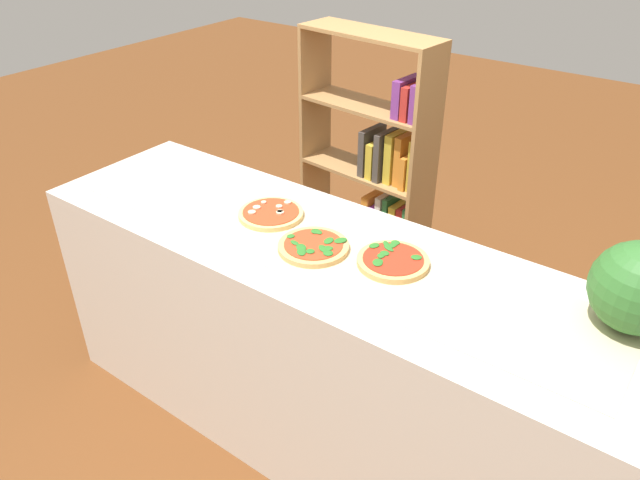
% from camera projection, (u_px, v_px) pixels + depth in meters
% --- Properties ---
extents(ground_plane, '(12.00, 12.00, 0.00)m').
position_uv_depth(ground_plane, '(320.00, 426.00, 2.63)').
color(ground_plane, brown).
extents(counter, '(2.31, 0.67, 0.93)m').
position_uv_depth(counter, '(320.00, 345.00, 2.39)').
color(counter, beige).
rests_on(counter, ground_plane).
extents(parchment_paper, '(2.09, 0.44, 0.00)m').
position_uv_depth(parchment_paper, '(320.00, 245.00, 2.14)').
color(parchment_paper, beige).
rests_on(parchment_paper, counter).
extents(pizza_mushroom_0, '(0.25, 0.25, 0.03)m').
position_uv_depth(pizza_mushroom_0, '(271.00, 214.00, 2.31)').
color(pizza_mushroom_0, '#DBB26B').
rests_on(pizza_mushroom_0, parchment_paper).
extents(pizza_spinach_1, '(0.25, 0.25, 0.03)m').
position_uv_depth(pizza_spinach_1, '(314.00, 246.00, 2.11)').
color(pizza_spinach_1, tan).
rests_on(pizza_spinach_1, parchment_paper).
extents(pizza_spinach_2, '(0.24, 0.24, 0.03)m').
position_uv_depth(pizza_spinach_2, '(393.00, 261.00, 2.03)').
color(pizza_spinach_2, tan).
rests_on(pizza_spinach_2, parchment_paper).
extents(watermelon, '(0.27, 0.27, 0.27)m').
position_uv_depth(watermelon, '(638.00, 288.00, 1.70)').
color(watermelon, '#2D6628').
rests_on(watermelon, counter).
extents(bookshelf, '(0.74, 0.30, 1.42)m').
position_uv_depth(bookshelf, '(379.00, 188.00, 3.15)').
color(bookshelf, '#A87A47').
rests_on(bookshelf, ground_plane).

